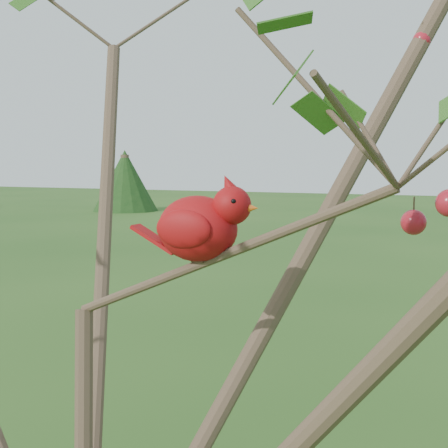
% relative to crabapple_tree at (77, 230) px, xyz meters
% --- Properties ---
extents(crabapple_tree, '(2.35, 2.05, 2.95)m').
position_rel_crabapple_tree_xyz_m(crabapple_tree, '(0.00, 0.00, 0.00)').
color(crabapple_tree, '#4A3327').
rests_on(crabapple_tree, ground).
extents(cardinal, '(0.24, 0.12, 0.17)m').
position_rel_crabapple_tree_xyz_m(cardinal, '(0.19, 0.10, 0.01)').
color(cardinal, '#AA0E10').
rests_on(cardinal, ground).
extents(distant_trees, '(46.30, 13.39, 3.04)m').
position_rel_crabapple_tree_xyz_m(distant_trees, '(-5.17, 23.76, -0.71)').
color(distant_trees, '#4A3327').
rests_on(distant_trees, ground).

